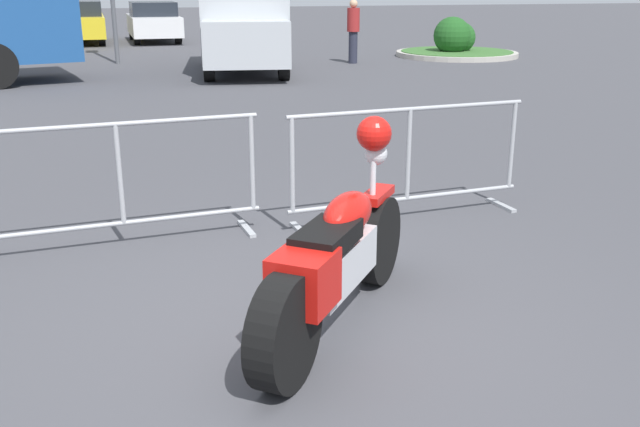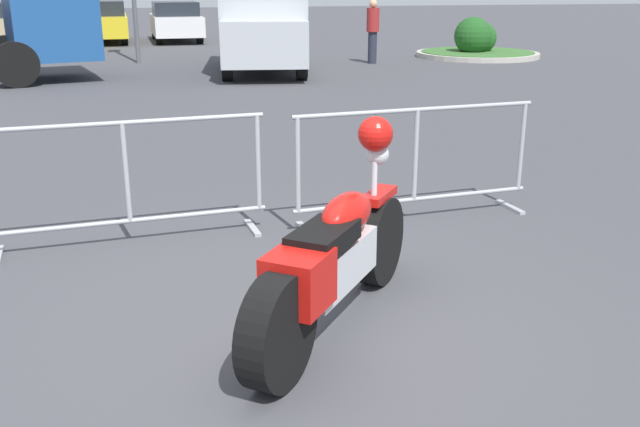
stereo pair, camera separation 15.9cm
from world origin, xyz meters
name	(u,v)px [view 2 (the right image)]	position (x,y,z in m)	size (l,w,h in m)	color
ground_plane	(294,326)	(0.00, 0.00, 0.00)	(120.00, 120.00, 0.00)	#424247
motorcycle	(335,257)	(0.26, -0.05, 0.49)	(1.55, 1.87, 1.27)	black
crowd_barrier_near	(127,181)	(-1.03, 1.88, 0.56)	(2.38, 0.62, 1.07)	#9EA0A5
crowd_barrier_far	(415,163)	(1.56, 1.88, 0.56)	(2.38, 0.62, 1.07)	#9EA0A5
delivery_van	(263,20)	(2.20, 13.88, 1.24)	(2.71, 5.24, 2.31)	#B2B7BC
parked_car_tan	(25,23)	(-4.71, 23.98, 0.73)	(1.83, 4.30, 1.44)	tan
parked_car_yellow	(102,21)	(-2.06, 23.94, 0.75)	(1.88, 4.40, 1.48)	yellow
parked_car_white	(176,21)	(0.59, 23.83, 0.73)	(1.82, 4.26, 1.43)	white
pedestrian	(373,29)	(5.37, 14.83, 0.92)	(0.48, 0.48, 1.69)	#262838
planter_island	(477,45)	(8.96, 15.81, 0.33)	(3.62, 3.62, 1.16)	#ADA89E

